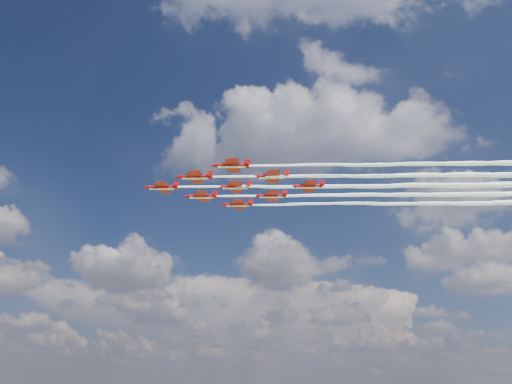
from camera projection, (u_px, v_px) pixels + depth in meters
jet_lead at (349, 186)px, 141.81m from camera, size 110.91×31.80×2.60m
jet_row2_port at (392, 175)px, 134.80m from camera, size 110.91×31.80×2.60m
jet_row2_starb at (381, 195)px, 148.43m from camera, size 110.91×31.80×2.60m
jet_row3_port at (440, 164)px, 127.78m from camera, size 110.91×31.80×2.60m
jet_row3_centre at (423, 185)px, 141.41m from camera, size 110.91×31.80×2.60m
jet_row3_starb at (410, 203)px, 155.05m from camera, size 110.91×31.80×2.60m
jet_row4_port at (470, 175)px, 134.40m from camera, size 110.91×31.80×2.60m
jet_row4_starb at (452, 195)px, 148.03m from camera, size 110.91×31.80×2.60m
jet_tail at (498, 185)px, 141.02m from camera, size 110.91×31.80×2.60m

